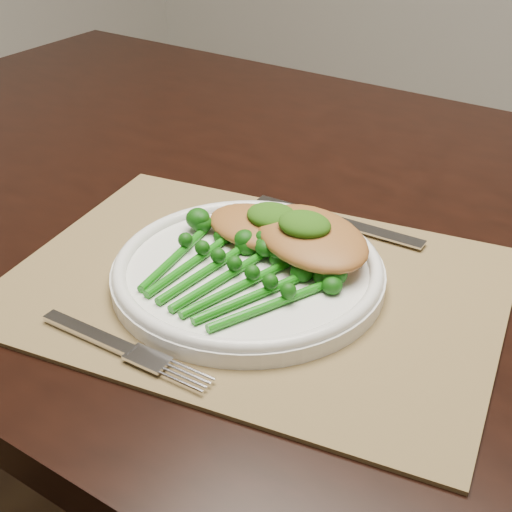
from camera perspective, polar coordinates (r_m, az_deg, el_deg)
The scene contains 10 objects.
dining_table at distance 1.07m, azimuth 3.54°, elevation -13.86°, with size 1.62×0.94×0.75m.
placemat at distance 0.70m, azimuth -0.16°, elevation -2.39°, with size 0.47×0.34×0.00m, color olive.
dinner_plate at distance 0.70m, azimuth -0.64°, elevation -1.16°, with size 0.27×0.27×0.02m.
knife at distance 0.81m, azimuth 5.25°, elevation 3.13°, with size 0.20×0.02×0.01m.
fork at distance 0.61m, azimuth -9.72°, elevation -7.66°, with size 0.18×0.02×0.01m.
chicken_fillet_left at distance 0.74m, azimuth 0.26°, elevation 2.36°, with size 0.12×0.08×0.02m, color #A76930.
chicken_fillet_right at distance 0.71m, azimuth 4.47°, elevation 1.52°, with size 0.14×0.10×0.03m, color #A76930.
pesto_dollop_left at distance 0.73m, azimuth 1.29°, elevation 3.24°, with size 0.05×0.05×0.02m, color #194309.
pesto_dollop_right at distance 0.69m, azimuth 3.91°, elevation 2.55°, with size 0.05×0.05×0.02m, color #194309.
broccolini_bundle at distance 0.67m, azimuth -2.84°, elevation -1.88°, with size 0.17×0.19×0.04m.
Camera 1 is at (0.21, -0.70, 1.14)m, focal length 50.00 mm.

